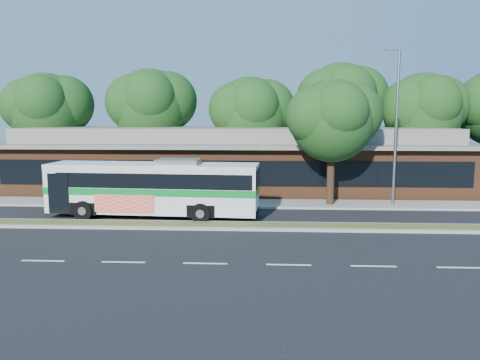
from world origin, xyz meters
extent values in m
plane|color=black|center=(0.00, 0.00, 0.00)|extent=(120.00, 120.00, 0.00)
cube|color=#425524|center=(0.00, 0.60, 0.07)|extent=(26.00, 1.10, 0.15)
cube|color=gray|center=(0.00, 6.40, 0.06)|extent=(44.00, 2.60, 0.12)
cube|color=brown|center=(0.00, 13.00, 1.60)|extent=(32.00, 10.00, 3.20)
cube|color=#656056|center=(0.00, 13.00, 3.32)|extent=(33.20, 11.20, 0.24)
cube|color=#656056|center=(0.00, 13.00, 3.95)|extent=(30.00, 8.00, 1.00)
cube|color=black|center=(0.00, 7.97, 1.70)|extent=(30.00, 0.06, 1.60)
cylinder|color=slate|center=(9.60, 6.00, 4.50)|extent=(0.16, 0.16, 9.00)
cube|color=slate|center=(9.20, 6.00, 9.00)|extent=(0.90, 0.18, 0.14)
cylinder|color=black|center=(-15.00, 15.00, 1.99)|extent=(0.44, 0.44, 3.99)
sphere|color=#1B4115|center=(-15.00, 15.00, 5.73)|extent=(5.80, 5.80, 5.80)
sphere|color=#1B4115|center=(-13.70, 15.43, 6.19)|extent=(4.52, 4.52, 4.52)
cylinder|color=black|center=(-7.00, 16.00, 2.10)|extent=(0.44, 0.44, 4.20)
sphere|color=#1B4115|center=(-7.00, 16.00, 6.00)|extent=(6.00, 6.00, 6.00)
sphere|color=#1B4115|center=(-5.65, 16.45, 6.48)|extent=(4.68, 4.68, 4.68)
cylinder|color=black|center=(1.00, 15.00, 1.89)|extent=(0.44, 0.44, 3.78)
sphere|color=#1B4115|center=(1.00, 15.00, 5.46)|extent=(5.60, 5.60, 5.60)
sphere|color=#1B4115|center=(2.26, 15.42, 5.91)|extent=(4.37, 4.37, 4.37)
cylinder|color=black|center=(8.00, 16.00, 2.21)|extent=(0.44, 0.44, 4.41)
sphere|color=#1B4115|center=(8.00, 16.00, 6.27)|extent=(6.20, 6.20, 6.20)
sphere|color=#1B4115|center=(9.39, 16.46, 6.77)|extent=(4.84, 4.84, 4.84)
cylinder|color=black|center=(14.00, 15.00, 1.93)|extent=(0.44, 0.44, 3.86)
sphere|color=#1B4115|center=(14.00, 15.00, 5.60)|extent=(5.80, 5.80, 5.80)
sphere|color=#1B4115|center=(15.30, 15.43, 6.07)|extent=(4.52, 4.52, 4.52)
cube|color=silver|center=(-3.68, 2.67, 1.56)|extent=(11.03, 2.99, 2.51)
cube|color=black|center=(-3.40, 2.65, 2.06)|extent=(10.16, 2.98, 0.75)
cube|color=silver|center=(-3.68, 2.67, 2.71)|extent=(11.04, 3.01, 0.24)
cube|color=#057724|center=(-3.68, 2.67, 1.49)|extent=(11.08, 3.05, 0.35)
cube|color=black|center=(-9.14, 3.01, 1.86)|extent=(0.18, 2.04, 1.55)
cube|color=black|center=(1.78, 2.33, 2.16)|extent=(0.17, 1.90, 1.00)
cube|color=#DE416C|center=(-4.93, 1.55, 0.91)|extent=(3.09, 0.24, 0.91)
cube|color=slate|center=(-2.32, 2.58, 2.94)|extent=(2.27, 1.59, 0.27)
cylinder|color=black|center=(-7.10, 1.74, 0.50)|extent=(1.02, 0.39, 1.00)
cylinder|color=black|center=(-6.96, 4.01, 0.50)|extent=(1.02, 0.39, 1.00)
cylinder|color=black|center=(-1.03, 1.36, 0.50)|extent=(1.02, 0.39, 1.00)
cylinder|color=black|center=(-0.88, 3.64, 0.50)|extent=(1.02, 0.39, 1.00)
cylinder|color=black|center=(6.00, 6.20, 1.78)|extent=(0.44, 0.44, 3.56)
sphere|color=#1B4115|center=(6.00, 6.20, 5.00)|extent=(4.80, 4.80, 4.80)
sphere|color=#1B4115|center=(7.08, 6.56, 5.38)|extent=(3.74, 3.74, 3.74)
camera|label=1|loc=(2.10, -21.20, 5.29)|focal=35.00mm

